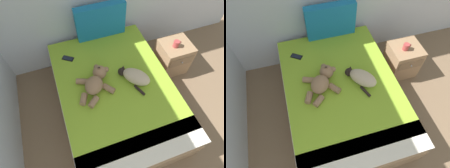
# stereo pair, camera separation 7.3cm
# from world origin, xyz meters

# --- Properties ---
(ground_plane) EXTENTS (9.77, 9.77, 0.00)m
(ground_plane) POSITION_xyz_m (1.89, 1.95, 0.00)
(ground_plane) COLOR #7A6047
(bed) EXTENTS (1.37, 1.92, 0.53)m
(bed) POSITION_xyz_m (1.29, 2.88, 0.26)
(bed) COLOR #9E7A56
(bed) RESTS_ON ground_plane
(patterned_cushion) EXTENTS (0.68, 0.12, 0.47)m
(patterned_cushion) POSITION_xyz_m (1.39, 3.76, 0.77)
(patterned_cushion) COLOR #1972AD
(patterned_cushion) RESTS_ON bed
(cat) EXTENTS (0.37, 0.42, 0.15)m
(cat) POSITION_xyz_m (1.53, 2.88, 0.61)
(cat) COLOR #C6B293
(cat) RESTS_ON bed
(teddy_bear) EXTENTS (0.45, 0.52, 0.18)m
(teddy_bear) POSITION_xyz_m (1.07, 2.95, 0.61)
(teddy_bear) COLOR #937051
(teddy_bear) RESTS_ON bed
(cell_phone) EXTENTS (0.16, 0.14, 0.01)m
(cell_phone) POSITION_xyz_m (0.84, 3.48, 0.54)
(cell_phone) COLOR black
(cell_phone) RESTS_ON bed
(nightstand) EXTENTS (0.43, 0.43, 0.51)m
(nightstand) POSITION_xyz_m (2.34, 3.24, 0.25)
(nightstand) COLOR #9E7A56
(nightstand) RESTS_ON ground_plane
(mug) EXTENTS (0.12, 0.08, 0.09)m
(mug) POSITION_xyz_m (2.30, 3.22, 0.56)
(mug) COLOR #B23F3F
(mug) RESTS_ON nightstand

